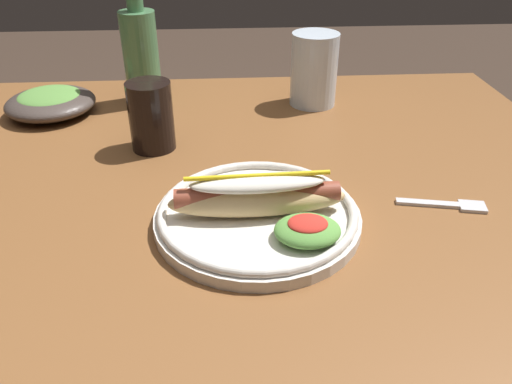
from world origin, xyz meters
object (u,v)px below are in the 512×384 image
Objects in this scene: soda_cup at (151,116)px; glass_bottle at (141,53)px; water_cup at (314,70)px; fork at (449,205)px; side_bowl at (50,102)px; hot_dog_plate at (260,211)px.

glass_bottle is (-0.04, 0.22, 0.04)m from soda_cup.
water_cup is at bearing -5.93° from glass_bottle.
fork is 0.42m from water_cup.
soda_cup is at bearing -79.69° from glass_bottle.
side_bowl is (-0.64, 0.37, 0.02)m from fork.
soda_cup is (-0.42, 0.21, 0.05)m from fork.
fork is 1.07× the size of soda_cup.
hot_dog_plate reaches higher than side_bowl.
glass_bottle reaches higher than side_bowl.
water_cup is at bearing 119.64° from fork.
water_cup is (0.14, 0.42, 0.05)m from hot_dog_plate.
soda_cup is (-0.16, 0.24, 0.03)m from hot_dog_plate.
soda_cup is at bearing 124.18° from hot_dog_plate.
glass_bottle is at bearing 149.00° from fork.
soda_cup reaches higher than fork.
water_cup reaches higher than soda_cup.
fork is 0.48m from soda_cup.
glass_bottle is at bearing 174.07° from water_cup.
water_cup reaches higher than fork.
fork is at bearing -72.00° from water_cup.
glass_bottle is 0.20m from side_bowl.
hot_dog_plate is 2.37× the size of soda_cup.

